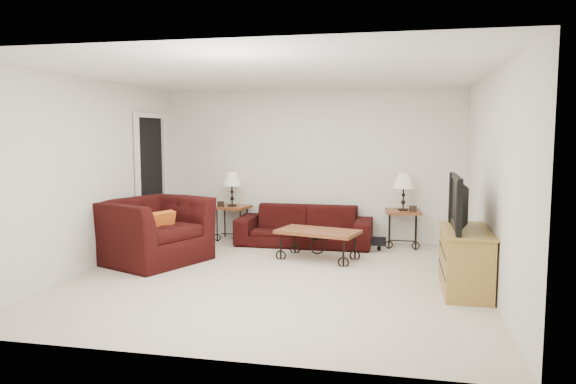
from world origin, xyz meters
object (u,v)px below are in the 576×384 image
(side_table_left, at_px, (232,223))
(tv_stand, at_px, (465,260))
(lamp_right, at_px, (403,192))
(armchair, at_px, (153,231))
(television, at_px, (465,203))
(backpack, at_px, (379,237))
(sofa, at_px, (304,226))
(coffee_table, at_px, (318,245))
(lamp_left, at_px, (232,189))
(side_table_right, at_px, (403,229))

(side_table_left, height_order, tv_stand, tv_stand)
(lamp_right, distance_m, armchair, 3.85)
(lamp_right, distance_m, television, 2.40)
(side_table_left, bearing_deg, armchair, -109.01)
(side_table_left, xyz_separation_m, backpack, (2.46, -0.38, -0.08))
(side_table_left, height_order, backpack, side_table_left)
(armchair, bearing_deg, tv_stand, -74.48)
(television, distance_m, backpack, 2.31)
(sofa, xyz_separation_m, lamp_right, (1.54, 0.18, 0.56))
(coffee_table, relative_size, backpack, 2.69)
(television, bearing_deg, sofa, -133.55)
(lamp_left, bearing_deg, television, -33.33)
(coffee_table, bearing_deg, side_table_right, 43.72)
(side_table_right, xyz_separation_m, lamp_right, (0.00, 0.00, 0.58))
(armchair, bearing_deg, coffee_table, -51.40)
(lamp_right, bearing_deg, armchair, -152.96)
(lamp_right, relative_size, tv_stand, 0.49)
(sofa, height_order, armchair, armchair)
(backpack, bearing_deg, coffee_table, -153.75)
(lamp_left, bearing_deg, armchair, -109.01)
(sofa, bearing_deg, coffee_table, -68.73)
(coffee_table, bearing_deg, sofa, 111.27)
(lamp_left, bearing_deg, coffee_table, -34.59)
(television, bearing_deg, coffee_table, -122.20)
(tv_stand, bearing_deg, backpack, 118.72)
(sofa, xyz_separation_m, armchair, (-1.86, -1.56, 0.13))
(sofa, relative_size, side_table_left, 3.73)
(tv_stand, bearing_deg, side_table_right, 106.95)
(armchair, bearing_deg, sofa, -26.86)
(side_table_left, distance_m, armchair, 1.85)
(tv_stand, relative_size, backpack, 2.82)
(side_table_left, height_order, armchair, armchair)
(sofa, relative_size, armchair, 1.58)
(side_table_right, height_order, television, television)
(side_table_left, relative_size, side_table_right, 0.98)
(side_table_left, distance_m, television, 4.24)
(side_table_left, distance_m, tv_stand, 4.19)
(lamp_left, relative_size, coffee_table, 0.51)
(lamp_right, bearing_deg, side_table_right, 0.00)
(side_table_left, xyz_separation_m, lamp_left, (0.00, 0.00, 0.57))
(lamp_left, distance_m, backpack, 2.57)
(backpack, bearing_deg, tv_stand, -76.78)
(side_table_left, relative_size, armchair, 0.42)
(side_table_left, height_order, lamp_right, lamp_right)
(lamp_left, height_order, television, television)
(backpack, bearing_deg, lamp_right, 32.46)
(side_table_right, xyz_separation_m, tv_stand, (0.70, -2.29, 0.06))
(television, relative_size, backpack, 2.52)
(side_table_right, xyz_separation_m, coffee_table, (-1.18, -1.12, -0.08))
(side_table_right, relative_size, coffee_table, 0.52)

